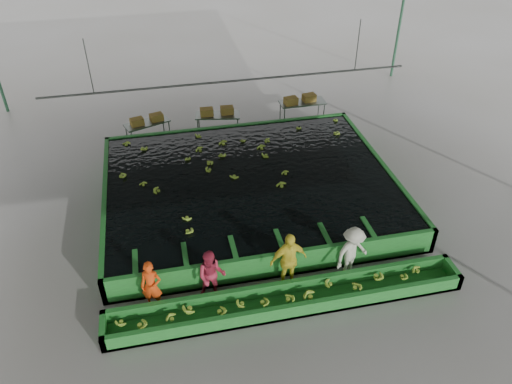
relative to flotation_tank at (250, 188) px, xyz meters
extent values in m
plane|color=slate|center=(0.00, -1.50, -0.45)|extent=(80.00, 80.00, 0.00)
cube|color=gray|center=(0.00, -1.50, 4.55)|extent=(20.00, 22.00, 0.04)
cube|color=black|center=(0.00, 0.00, 0.40)|extent=(9.70, 7.70, 0.00)
cylinder|color=#59605B|center=(0.00, 3.50, 2.55)|extent=(0.08, 0.08, 14.00)
cylinder|color=#59605B|center=(-5.00, 3.50, 3.55)|extent=(0.04, 0.04, 2.00)
cylinder|color=#59605B|center=(5.00, 3.50, 3.55)|extent=(0.04, 0.04, 2.00)
imported|color=#ED410E|center=(-3.61, -4.30, 0.34)|extent=(0.66, 0.52, 1.58)
imported|color=#AB273E|center=(-1.98, -4.30, 0.37)|extent=(0.90, 0.76, 1.64)
imported|color=yellow|center=(0.20, -4.30, 0.49)|extent=(1.15, 0.59, 1.87)
imported|color=beige|center=(2.10, -4.30, 0.41)|extent=(1.27, 0.99, 1.72)
camera|label=1|loc=(-2.88, -14.03, 10.22)|focal=35.00mm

